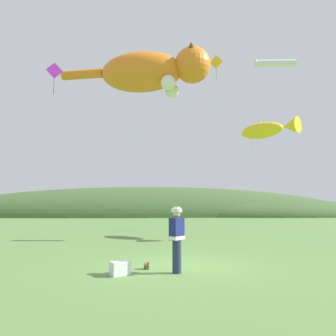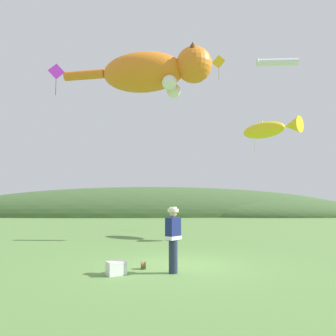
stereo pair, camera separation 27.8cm
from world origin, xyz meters
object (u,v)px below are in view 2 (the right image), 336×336
kite_tube_streamer (277,62)px  kite_diamond_violet (56,72)px  kite_spool (143,265)px  festival_attendant (173,237)px  kite_diamond_white (254,133)px  picnic_cooler (116,268)px  kite_giant_cat (154,72)px  kite_fish_windsock (269,129)px  kite_diamond_gold (219,62)px

kite_tube_streamer → kite_diamond_violet: (-11.91, 1.11, -0.39)m
kite_spool → kite_tube_streamer: (6.97, 6.90, 9.25)m
festival_attendant → kite_diamond_white: size_ratio=0.93×
festival_attendant → kite_spool: festival_attendant is taller
picnic_cooler → kite_diamond_violet: (-4.24, 8.74, 8.79)m
kite_giant_cat → kite_fish_windsock: (6.35, -1.19, -3.58)m
festival_attendant → picnic_cooler: bearing=-175.3°
kite_diamond_violet → kite_diamond_gold: bearing=25.7°
festival_attendant → kite_tube_streamer: bearing=50.6°
picnic_cooler → kite_diamond_white: 16.60m
festival_attendant → kite_diamond_violet: bearing=123.7°
kite_diamond_gold → kite_diamond_white: size_ratio=1.00×
kite_fish_windsock → kite_spool: bearing=-131.4°
kite_spool → kite_diamond_white: (7.41, 12.22, 6.53)m
kite_fish_windsock → kite_diamond_gold: size_ratio=1.63×
kite_tube_streamer → festival_attendant: bearing=-129.4°
picnic_cooler → kite_giant_cat: size_ratio=0.07×
kite_tube_streamer → kite_diamond_gold: bearing=106.9°
kite_spool → kite_diamond_white: size_ratio=0.11×
kite_fish_windsock → kite_tube_streamer: bearing=-75.2°
kite_giant_cat → kite_diamond_gold: bearing=40.2°
kite_spool → kite_giant_cat: kite_giant_cat is taller
kite_spool → kite_fish_windsock: bearing=48.6°
kite_tube_streamer → kite_diamond_gold: size_ratio=1.15×
kite_giant_cat → kite_diamond_violet: size_ratio=4.92×
kite_diamond_white → kite_giant_cat: bearing=-154.3°
kite_tube_streamer → kite_diamond_violet: bearing=174.7°
kite_tube_streamer → kite_diamond_gold: 6.76m
picnic_cooler → kite_diamond_gold: (5.86, 13.61, 11.76)m
festival_attendant → kite_spool: size_ratio=8.11×
festival_attendant → kite_fish_windsock: kite_fish_windsock is taller
kite_diamond_gold → kite_diamond_white: kite_diamond_gold is taller
kite_giant_cat → festival_attendant: bearing=-87.6°
kite_giant_cat → kite_diamond_white: kite_giant_cat is taller
festival_attendant → kite_diamond_gold: 17.93m
picnic_cooler → kite_tube_streamer: (7.68, 7.63, 9.18)m
picnic_cooler → kite_diamond_white: (8.11, 12.96, 6.46)m
picnic_cooler → kite_diamond_gold: bearing=66.7°
festival_attendant → kite_fish_windsock: (5.96, 8.28, 4.92)m
kite_spool → kite_fish_windsock: kite_fish_windsock is taller
picnic_cooler → kite_tube_streamer: bearing=44.8°
kite_spool → kite_diamond_gold: kite_diamond_gold is taller
festival_attendant → kite_giant_cat: kite_giant_cat is taller
kite_diamond_violet → kite_diamond_gold: kite_diamond_gold is taller
kite_spool → kite_diamond_white: kite_diamond_white is taller
festival_attendant → kite_fish_windsock: bearing=54.3°
kite_tube_streamer → kite_diamond_white: bearing=85.3°
kite_tube_streamer → kite_diamond_white: size_ratio=1.15×
kite_diamond_violet → kite_diamond_white: bearing=18.9°
kite_fish_windsock → kite_diamond_white: kite_diamond_white is taller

